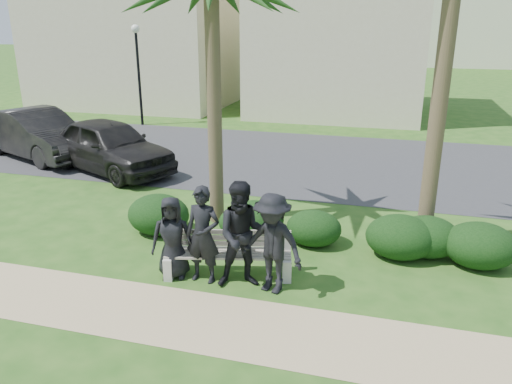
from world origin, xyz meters
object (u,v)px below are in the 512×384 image
(car_a, at_px, (109,146))
(park_bench, at_px, (229,257))
(man_a, at_px, (172,238))
(man_c, at_px, (243,235))
(street_lamp, at_px, (138,57))
(man_b, at_px, (203,235))
(car_b, at_px, (38,134))
(man_d, at_px, (272,244))

(car_a, bearing_deg, park_bench, -109.11)
(man_a, xyz_separation_m, man_c, (1.31, 0.03, 0.19))
(street_lamp, height_order, man_b, street_lamp)
(street_lamp, xyz_separation_m, man_a, (7.27, -12.59, -2.18))
(park_bench, bearing_deg, car_a, 122.40)
(man_c, xyz_separation_m, car_b, (-9.23, 6.49, -0.14))
(park_bench, distance_m, man_b, 0.70)
(man_a, height_order, man_d, man_d)
(man_b, xyz_separation_m, man_c, (0.73, 0.02, 0.07))
(man_a, height_order, man_c, man_c)
(park_bench, bearing_deg, street_lamp, 109.87)
(park_bench, xyz_separation_m, man_a, (-0.95, -0.30, 0.40))
(park_bench, relative_size, car_b, 0.49)
(street_lamp, xyz_separation_m, man_d, (9.11, -12.61, -2.06))
(man_a, height_order, car_a, car_a)
(park_bench, relative_size, man_c, 1.26)
(street_lamp, bearing_deg, man_b, -58.02)
(street_lamp, relative_size, man_a, 2.82)
(park_bench, bearing_deg, man_d, -33.68)
(man_c, bearing_deg, man_b, 162.57)
(park_bench, distance_m, car_b, 10.84)
(man_c, bearing_deg, park_bench, 124.68)
(car_a, xyz_separation_m, car_b, (-3.21, 0.82, 0.00))
(man_c, relative_size, man_d, 1.08)
(man_b, distance_m, man_c, 0.73)
(man_d, height_order, car_b, man_d)
(street_lamp, bearing_deg, park_bench, -56.22)
(street_lamp, distance_m, car_b, 6.47)
(park_bench, distance_m, car_a, 7.83)
(man_d, distance_m, car_a, 8.68)
(man_a, relative_size, car_a, 0.32)
(man_b, height_order, man_c, man_c)
(street_lamp, bearing_deg, man_d, -54.16)
(man_b, bearing_deg, car_b, 145.99)
(street_lamp, height_order, car_a, street_lamp)
(park_bench, bearing_deg, man_a, -176.61)
(man_d, height_order, car_a, man_d)
(man_a, distance_m, man_b, 0.59)
(man_b, relative_size, car_a, 0.37)
(park_bench, relative_size, car_a, 0.51)
(man_c, height_order, car_b, man_c)
(car_a, relative_size, car_b, 0.96)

